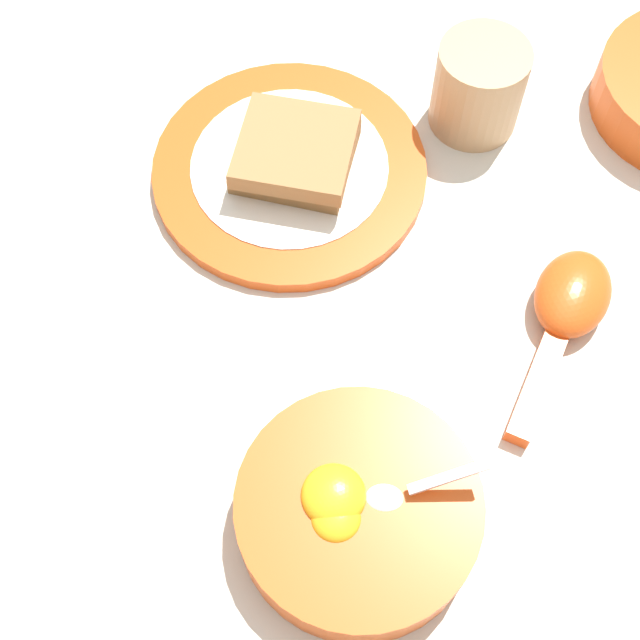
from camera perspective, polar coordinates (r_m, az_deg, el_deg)
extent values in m
plane|color=beige|center=(0.71, 6.76, 3.11)|extent=(3.00, 3.00, 0.00)
cylinder|color=#DB5119|center=(0.61, 2.45, -12.13)|extent=(0.16, 0.16, 0.04)
cylinder|color=white|center=(0.60, 2.47, -11.98)|extent=(0.13, 0.13, 0.02)
ellipsoid|color=yellow|center=(0.59, 0.88, -11.16)|extent=(0.04, 0.04, 0.02)
ellipsoid|color=yellow|center=(0.58, 1.03, -12.58)|extent=(0.03, 0.03, 0.02)
cylinder|color=black|center=(0.59, 3.91, -12.59)|extent=(0.04, 0.04, 0.00)
ellipsoid|color=silver|center=(0.59, 4.14, -11.30)|extent=(0.03, 0.02, 0.01)
cube|color=silver|center=(0.58, 8.22, -9.91)|extent=(0.05, 0.02, 0.03)
cylinder|color=#DB5119|center=(0.75, -1.96, 9.54)|extent=(0.23, 0.23, 0.01)
cylinder|color=white|center=(0.75, -1.97, 9.85)|extent=(0.16, 0.16, 0.00)
cube|color=brown|center=(0.74, -1.58, 10.43)|extent=(0.10, 0.10, 0.02)
cube|color=#9E7042|center=(0.72, -1.57, 10.91)|extent=(0.10, 0.10, 0.02)
ellipsoid|color=#DB5119|center=(0.70, 15.88, 1.62)|extent=(0.08, 0.09, 0.03)
cube|color=#DB5119|center=(0.67, 13.73, -4.06)|extent=(0.05, 0.09, 0.02)
cylinder|color=tan|center=(0.78, 10.12, 14.47)|extent=(0.08, 0.08, 0.08)
cylinder|color=#472B16|center=(0.75, 10.48, 15.99)|extent=(0.06, 0.06, 0.01)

